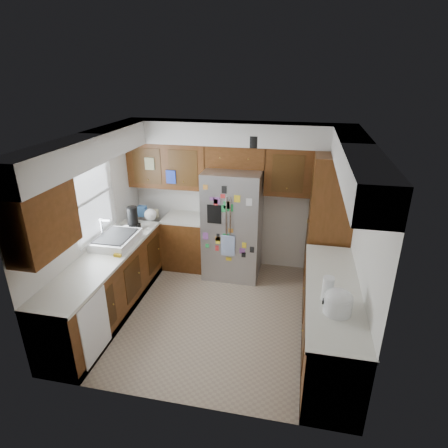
% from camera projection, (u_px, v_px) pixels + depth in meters
% --- Properties ---
extents(floor, '(3.60, 3.60, 0.00)m').
position_uv_depth(floor, '(217.00, 314.00, 5.37)').
color(floor, tan).
rests_on(floor, ground).
extents(room_shell, '(3.64, 3.24, 2.52)m').
position_uv_depth(room_shell, '(214.00, 184.00, 5.01)').
color(room_shell, silver).
rests_on(room_shell, ground).
extents(left_counter_run, '(1.36, 3.20, 0.92)m').
position_uv_depth(left_counter_run, '(127.00, 277.00, 5.49)').
color(left_counter_run, '#47280D').
rests_on(left_counter_run, ground).
extents(right_counter_run, '(0.63, 2.25, 0.92)m').
position_uv_depth(right_counter_run, '(329.00, 324.00, 4.50)').
color(right_counter_run, '#47280D').
rests_on(right_counter_run, ground).
extents(pantry, '(0.60, 0.90, 2.15)m').
position_uv_depth(pantry, '(329.00, 223.00, 5.71)').
color(pantry, '#47280D').
rests_on(pantry, ground).
extents(fridge, '(0.90, 0.79, 1.80)m').
position_uv_depth(fridge, '(233.00, 224.00, 6.11)').
color(fridge, '#A9A9AF').
rests_on(fridge, ground).
extents(bridge_cabinet, '(0.96, 0.34, 0.35)m').
position_uv_depth(bridge_cabinet, '(236.00, 156.00, 5.89)').
color(bridge_cabinet, '#47280D').
rests_on(bridge_cabinet, fridge).
extents(fridge_top_items, '(0.91, 0.37, 0.25)m').
position_uv_depth(fridge_top_items, '(240.00, 137.00, 5.73)').
color(fridge_top_items, '#1C359F').
rests_on(fridge_top_items, bridge_cabinet).
extents(sink_assembly, '(0.52, 0.74, 0.37)m').
position_uv_depth(sink_assembly, '(116.00, 240.00, 5.36)').
color(sink_assembly, white).
rests_on(sink_assembly, left_counter_run).
extents(left_counter_clutter, '(0.40, 0.78, 0.38)m').
position_uv_depth(left_counter_clutter, '(140.00, 217.00, 6.00)').
color(left_counter_clutter, black).
rests_on(left_counter_clutter, left_counter_run).
extents(rice_cooker, '(0.30, 0.29, 0.26)m').
position_uv_depth(rice_cooker, '(338.00, 301.00, 3.84)').
color(rice_cooker, white).
rests_on(rice_cooker, right_counter_run).
extents(paper_towel, '(0.12, 0.12, 0.27)m').
position_uv_depth(paper_towel, '(328.00, 289.00, 4.05)').
color(paper_towel, white).
rests_on(paper_towel, right_counter_run).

